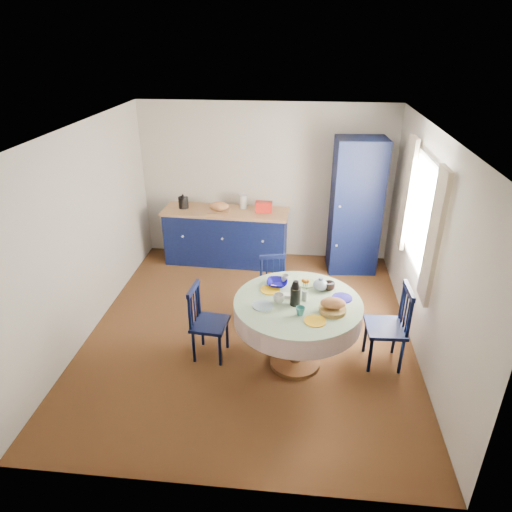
{
  "coord_description": "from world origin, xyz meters",
  "views": [
    {
      "loc": [
        0.56,
        -4.77,
        3.43
      ],
      "look_at": [
        0.05,
        0.2,
        0.96
      ],
      "focal_mm": 32.0,
      "sensor_mm": 36.0,
      "label": 1
    }
  ],
  "objects_px": {
    "kitchen_counter": "(226,235)",
    "mug_c": "(329,286)",
    "mug_a": "(279,298)",
    "cobalt_bowl": "(277,283)",
    "dining_table": "(298,312)",
    "chair_left": "(207,322)",
    "pantry_cabinet": "(356,207)",
    "chair_far": "(274,288)",
    "mug_b": "(300,311)",
    "mug_d": "(285,279)",
    "chair_right": "(390,326)"
  },
  "relations": [
    {
      "from": "mug_a",
      "to": "mug_c",
      "type": "distance_m",
      "value": 0.63
    },
    {
      "from": "kitchen_counter",
      "to": "mug_b",
      "type": "relative_size",
      "value": 20.6
    },
    {
      "from": "chair_far",
      "to": "mug_d",
      "type": "distance_m",
      "value": 0.74
    },
    {
      "from": "chair_left",
      "to": "mug_a",
      "type": "relative_size",
      "value": 7.55
    },
    {
      "from": "mug_a",
      "to": "cobalt_bowl",
      "type": "bearing_deg",
      "value": 96.06
    },
    {
      "from": "pantry_cabinet",
      "to": "mug_c",
      "type": "distance_m",
      "value": 2.23
    },
    {
      "from": "mug_b",
      "to": "mug_d",
      "type": "height_order",
      "value": "mug_b"
    },
    {
      "from": "kitchen_counter",
      "to": "cobalt_bowl",
      "type": "xyz_separation_m",
      "value": [
        0.95,
        -2.18,
        0.41
      ]
    },
    {
      "from": "chair_far",
      "to": "mug_a",
      "type": "relative_size",
      "value": 7.01
    },
    {
      "from": "mug_b",
      "to": "mug_d",
      "type": "relative_size",
      "value": 1.01
    },
    {
      "from": "chair_left",
      "to": "mug_b",
      "type": "relative_size",
      "value": 9.24
    },
    {
      "from": "mug_b",
      "to": "pantry_cabinet",
      "type": "bearing_deg",
      "value": 73.75
    },
    {
      "from": "pantry_cabinet",
      "to": "mug_c",
      "type": "relative_size",
      "value": 17.03
    },
    {
      "from": "dining_table",
      "to": "cobalt_bowl",
      "type": "bearing_deg",
      "value": 127.99
    },
    {
      "from": "kitchen_counter",
      "to": "pantry_cabinet",
      "type": "xyz_separation_m",
      "value": [
        2.01,
        -0.05,
        0.58
      ]
    },
    {
      "from": "pantry_cabinet",
      "to": "dining_table",
      "type": "relative_size",
      "value": 1.5
    },
    {
      "from": "kitchen_counter",
      "to": "dining_table",
      "type": "bearing_deg",
      "value": -61.82
    },
    {
      "from": "dining_table",
      "to": "chair_left",
      "type": "height_order",
      "value": "dining_table"
    },
    {
      "from": "chair_right",
      "to": "mug_c",
      "type": "relative_size",
      "value": 8.1
    },
    {
      "from": "kitchen_counter",
      "to": "mug_c",
      "type": "xyz_separation_m",
      "value": [
        1.53,
        -2.22,
        0.43
      ]
    },
    {
      "from": "kitchen_counter",
      "to": "chair_left",
      "type": "xyz_separation_m",
      "value": [
        0.17,
        -2.43,
        -0.0
      ]
    },
    {
      "from": "mug_d",
      "to": "cobalt_bowl",
      "type": "relative_size",
      "value": 0.4
    },
    {
      "from": "dining_table",
      "to": "mug_a",
      "type": "height_order",
      "value": "dining_table"
    },
    {
      "from": "cobalt_bowl",
      "to": "kitchen_counter",
      "type": "bearing_deg",
      "value": 113.53
    },
    {
      "from": "cobalt_bowl",
      "to": "chair_far",
      "type": "bearing_deg",
      "value": 96.48
    },
    {
      "from": "kitchen_counter",
      "to": "pantry_cabinet",
      "type": "relative_size",
      "value": 0.97
    },
    {
      "from": "kitchen_counter",
      "to": "mug_c",
      "type": "relative_size",
      "value": 16.5
    },
    {
      "from": "mug_d",
      "to": "mug_b",
      "type": "bearing_deg",
      "value": -74.26
    },
    {
      "from": "chair_far",
      "to": "mug_d",
      "type": "relative_size",
      "value": 8.7
    },
    {
      "from": "mug_b",
      "to": "chair_left",
      "type": "bearing_deg",
      "value": 162.77
    },
    {
      "from": "dining_table",
      "to": "chair_left",
      "type": "relative_size",
      "value": 1.53
    },
    {
      "from": "chair_far",
      "to": "mug_a",
      "type": "bearing_deg",
      "value": -96.27
    },
    {
      "from": "kitchen_counter",
      "to": "mug_c",
      "type": "distance_m",
      "value": 2.73
    },
    {
      "from": "mug_a",
      "to": "mug_c",
      "type": "relative_size",
      "value": 0.98
    },
    {
      "from": "dining_table",
      "to": "chair_right",
      "type": "relative_size",
      "value": 1.4
    },
    {
      "from": "kitchen_counter",
      "to": "cobalt_bowl",
      "type": "bearing_deg",
      "value": -63.93
    },
    {
      "from": "pantry_cabinet",
      "to": "mug_d",
      "type": "height_order",
      "value": "pantry_cabinet"
    },
    {
      "from": "mug_a",
      "to": "cobalt_bowl",
      "type": "relative_size",
      "value": 0.5
    },
    {
      "from": "chair_far",
      "to": "kitchen_counter",
      "type": "bearing_deg",
      "value": 107.19
    },
    {
      "from": "chair_left",
      "to": "chair_right",
      "type": "height_order",
      "value": "chair_right"
    },
    {
      "from": "dining_table",
      "to": "mug_a",
      "type": "xyz_separation_m",
      "value": [
        -0.21,
        -0.03,
        0.17
      ]
    },
    {
      "from": "mug_b",
      "to": "mug_d",
      "type": "bearing_deg",
      "value": 105.74
    },
    {
      "from": "mug_a",
      "to": "mug_b",
      "type": "xyz_separation_m",
      "value": [
        0.23,
        -0.22,
        -0.0
      ]
    },
    {
      "from": "chair_left",
      "to": "chair_right",
      "type": "distance_m",
      "value": 2.05
    },
    {
      "from": "kitchen_counter",
      "to": "mug_a",
      "type": "distance_m",
      "value": 2.75
    },
    {
      "from": "pantry_cabinet",
      "to": "mug_b",
      "type": "xyz_separation_m",
      "value": [
        -0.79,
        -2.7,
        -0.16
      ]
    },
    {
      "from": "chair_right",
      "to": "chair_far",
      "type": "bearing_deg",
      "value": -124.19
    },
    {
      "from": "chair_far",
      "to": "mug_c",
      "type": "distance_m",
      "value": 1.06
    },
    {
      "from": "chair_right",
      "to": "mug_a",
      "type": "relative_size",
      "value": 8.27
    },
    {
      "from": "chair_far",
      "to": "chair_right",
      "type": "bearing_deg",
      "value": -44.59
    }
  ]
}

